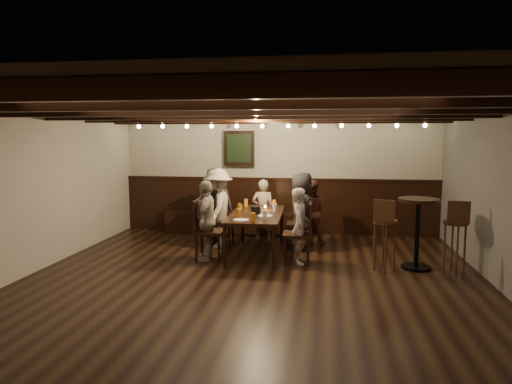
% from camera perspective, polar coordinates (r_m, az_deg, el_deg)
% --- Properties ---
extents(room, '(7.00, 7.00, 7.00)m').
position_cam_1_polar(room, '(8.24, -0.11, 0.56)').
color(room, black).
rests_on(room, ground).
extents(dining_table, '(0.91, 1.92, 0.71)m').
position_cam_1_polar(dining_table, '(7.68, 0.04, -3.09)').
color(dining_table, black).
rests_on(dining_table, floor).
extents(chair_left_near, '(0.46, 0.46, 0.99)m').
position_cam_1_polar(chair_left_near, '(8.29, -4.55, -4.81)').
color(chair_left_near, black).
rests_on(chair_left_near, floor).
extents(chair_left_far, '(0.46, 0.46, 0.99)m').
position_cam_1_polar(chair_left_far, '(7.44, -5.94, -6.21)').
color(chair_left_far, black).
rests_on(chair_left_far, floor).
extents(chair_right_near, '(0.45, 0.45, 0.95)m').
position_cam_1_polar(chair_right_near, '(8.14, 5.49, -5.14)').
color(chair_right_near, black).
rests_on(chair_right_near, floor).
extents(chair_right_far, '(0.45, 0.45, 0.97)m').
position_cam_1_polar(chair_right_far, '(7.26, 5.30, -6.58)').
color(chair_right_far, black).
rests_on(chair_right_far, floor).
extents(person_bench_left, '(0.70, 0.47, 1.41)m').
position_cam_1_polar(person_bench_left, '(8.69, -5.14, -1.57)').
color(person_bench_left, '#252528').
rests_on(person_bench_left, floor).
extents(person_bench_centre, '(0.44, 0.30, 1.18)m').
position_cam_1_polar(person_bench_centre, '(8.72, 0.88, -2.28)').
color(person_bench_centre, gray).
rests_on(person_bench_centre, floor).
extents(person_bench_right, '(0.59, 0.47, 1.20)m').
position_cam_1_polar(person_bench_right, '(8.52, 6.81, -2.50)').
color(person_bench_right, brown).
rests_on(person_bench_right, floor).
extents(person_left_near, '(0.56, 0.93, 1.42)m').
position_cam_1_polar(person_left_near, '(8.23, -4.77, -2.01)').
color(person_left_near, '#A09587').
rests_on(person_left_near, floor).
extents(person_left_far, '(0.34, 0.77, 1.30)m').
position_cam_1_polar(person_left_far, '(7.37, -6.19, -3.57)').
color(person_left_far, '#A09480').
rests_on(person_left_far, floor).
extents(person_right_near, '(0.46, 0.68, 1.37)m').
position_cam_1_polar(person_right_near, '(8.06, 5.73, -2.39)').
color(person_right_near, black).
rests_on(person_right_near, floor).
extents(person_right_far, '(0.30, 0.44, 1.20)m').
position_cam_1_polar(person_right_far, '(7.19, 5.56, -4.24)').
color(person_right_far, '#A4948B').
rests_on(person_right_far, floor).
extents(pint_a, '(0.07, 0.07, 0.14)m').
position_cam_1_polar(pint_a, '(8.38, -1.28, -1.35)').
color(pint_a, '#BF7219').
rests_on(pint_a, dining_table).
extents(pint_b, '(0.07, 0.07, 0.14)m').
position_cam_1_polar(pint_b, '(8.27, 2.31, -1.47)').
color(pint_b, '#BF7219').
rests_on(pint_b, dining_table).
extents(pint_c, '(0.07, 0.07, 0.14)m').
position_cam_1_polar(pint_c, '(7.80, -2.06, -1.98)').
color(pint_c, '#BF7219').
rests_on(pint_c, dining_table).
extents(pint_d, '(0.07, 0.07, 0.14)m').
position_cam_1_polar(pint_d, '(7.82, 2.40, -1.95)').
color(pint_d, silver).
rests_on(pint_d, dining_table).
extents(pint_e, '(0.07, 0.07, 0.14)m').
position_cam_1_polar(pint_e, '(7.25, -2.12, -2.66)').
color(pint_e, '#BF7219').
rests_on(pint_e, dining_table).
extents(pint_f, '(0.07, 0.07, 0.14)m').
position_cam_1_polar(pint_f, '(7.10, 1.11, -2.87)').
color(pint_f, silver).
rests_on(pint_f, dining_table).
extents(pint_g, '(0.07, 0.07, 0.14)m').
position_cam_1_polar(pint_g, '(6.87, -0.35, -3.19)').
color(pint_g, '#BF7219').
rests_on(pint_g, dining_table).
extents(plate_near, '(0.24, 0.24, 0.01)m').
position_cam_1_polar(plate_near, '(7.00, -1.87, -3.52)').
color(plate_near, white).
rests_on(plate_near, dining_table).
extents(plate_far, '(0.24, 0.24, 0.01)m').
position_cam_1_polar(plate_far, '(7.35, 1.15, -3.01)').
color(plate_far, white).
rests_on(plate_far, dining_table).
extents(condiment_caddy, '(0.15, 0.10, 0.12)m').
position_cam_1_polar(condiment_caddy, '(7.61, -0.00, -2.27)').
color(condiment_caddy, black).
rests_on(condiment_caddy, dining_table).
extents(candle, '(0.05, 0.05, 0.05)m').
position_cam_1_polar(candle, '(7.94, 1.16, -2.14)').
color(candle, beige).
rests_on(candle, dining_table).
extents(high_top_table, '(0.60, 0.60, 1.07)m').
position_cam_1_polar(high_top_table, '(7.27, 19.56, -3.65)').
color(high_top_table, black).
rests_on(high_top_table, floor).
extents(bar_stool_left, '(0.36, 0.38, 1.09)m').
position_cam_1_polar(bar_stool_left, '(7.05, 15.75, -6.32)').
color(bar_stool_left, '#32200F').
rests_on(bar_stool_left, floor).
extents(bar_stool_right, '(0.34, 0.36, 1.09)m').
position_cam_1_polar(bar_stool_right, '(7.29, 23.58, -6.21)').
color(bar_stool_right, '#32200F').
rests_on(bar_stool_right, floor).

